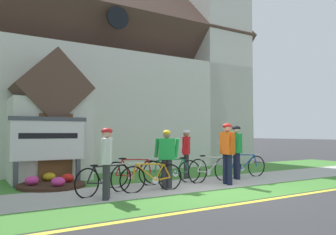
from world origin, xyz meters
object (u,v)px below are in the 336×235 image
at_px(bicycle_green, 244,166).
at_px(bicycle_blue, 152,177).
at_px(bicycle_silver, 211,169).
at_px(cyclist_in_red_jersey, 107,158).
at_px(church_sign, 49,140).
at_px(cyclist_in_yellow_jersey, 167,155).
at_px(bicycle_yellow, 133,173).
at_px(cyclist_in_orange_jersey, 227,148).
at_px(cyclist_in_green_jersey, 236,148).
at_px(cyclist_in_blue_jersey, 186,150).
at_px(roadside_conifer, 200,90).
at_px(bicycle_red, 105,180).
at_px(bicycle_black, 172,171).

distance_m(bicycle_green, bicycle_blue, 4.10).
xyz_separation_m(bicycle_silver, cyclist_in_red_jersey, (-3.77, -0.91, 0.55)).
xyz_separation_m(church_sign, bicycle_silver, (4.41, -1.99, -0.90)).
xyz_separation_m(church_sign, bicycle_blue, (2.04, -2.54, -0.93)).
bearing_deg(cyclist_in_yellow_jersey, bicycle_silver, 11.60).
distance_m(bicycle_yellow, cyclist_in_orange_jersey, 2.81).
xyz_separation_m(cyclist_in_green_jersey, cyclist_in_blue_jersey, (-1.30, 1.00, -0.09)).
xyz_separation_m(bicycle_green, roadside_conifer, (4.25, 8.01, 3.77)).
bearing_deg(bicycle_red, church_sign, 109.93).
bearing_deg(roadside_conifer, bicycle_green, -117.93).
distance_m(bicycle_blue, bicycle_yellow, 0.97).
bearing_deg(cyclist_in_yellow_jersey, cyclist_in_green_jersey, 7.35).
relative_size(bicycle_green, cyclist_in_yellow_jersey, 1.12).
relative_size(cyclist_in_orange_jersey, roadside_conifer, 0.29).
relative_size(church_sign, bicycle_black, 1.30).
bearing_deg(bicycle_black, cyclist_in_red_jersey, -153.10).
height_order(bicycle_silver, bicycle_red, bicycle_silver).
bearing_deg(cyclist_in_green_jersey, church_sign, 160.09).
height_order(bicycle_red, cyclist_in_blue_jersey, cyclist_in_blue_jersey).
height_order(bicycle_silver, bicycle_blue, bicycle_silver).
relative_size(bicycle_silver, bicycle_yellow, 1.03).
bearing_deg(bicycle_blue, bicycle_red, 169.09).
bearing_deg(roadside_conifer, bicycle_blue, -133.28).
bearing_deg(cyclist_in_red_jersey, cyclist_in_green_jersey, 10.69).
distance_m(church_sign, bicycle_blue, 3.38).
xyz_separation_m(bicycle_blue, bicycle_black, (1.24, 0.96, 0.00)).
bearing_deg(cyclist_in_yellow_jersey, cyclist_in_orange_jersey, -10.58).
relative_size(bicycle_blue, cyclist_in_red_jersey, 1.08).
bearing_deg(bicycle_black, cyclist_in_orange_jersey, -44.13).
bearing_deg(cyclist_in_blue_jersey, bicycle_yellow, -165.26).
distance_m(bicycle_silver, bicycle_black, 1.21).
relative_size(bicycle_green, bicycle_blue, 1.01).
relative_size(bicycle_silver, bicycle_blue, 1.03).
relative_size(bicycle_red, cyclist_in_yellow_jersey, 1.07).
xyz_separation_m(church_sign, bicycle_green, (6.06, -1.76, -0.91)).
bearing_deg(bicycle_silver, cyclist_in_red_jersey, -166.34).
distance_m(bicycle_silver, bicycle_yellow, 2.48).
relative_size(bicycle_black, cyclist_in_red_jersey, 1.04).
height_order(bicycle_red, bicycle_yellow, bicycle_yellow).
bearing_deg(cyclist_in_yellow_jersey, cyclist_in_red_jersey, -164.44).
xyz_separation_m(cyclist_in_yellow_jersey, cyclist_in_orange_jersey, (1.87, -0.35, 0.15)).
height_order(bicycle_black, cyclist_in_yellow_jersey, cyclist_in_yellow_jersey).
distance_m(bicycle_black, bicycle_yellow, 1.30).
bearing_deg(bicycle_black, cyclist_in_yellow_jersey, -131.01).
distance_m(bicycle_silver, bicycle_green, 1.66).
xyz_separation_m(church_sign, bicycle_black, (3.27, -1.57, -0.93)).
height_order(bicycle_black, cyclist_in_green_jersey, cyclist_in_green_jersey).
bearing_deg(bicycle_yellow, cyclist_in_orange_jersey, -24.73).
xyz_separation_m(bicycle_green, cyclist_in_yellow_jersey, (-3.48, -0.60, 0.54)).
bearing_deg(cyclist_in_orange_jersey, bicycle_silver, 92.91).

